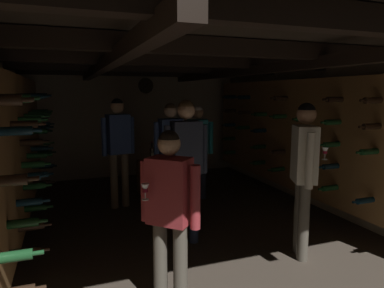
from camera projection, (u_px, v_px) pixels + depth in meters
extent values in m
plane|color=#473D33|center=(183.00, 224.00, 4.90)|extent=(8.40, 8.40, 0.00)
cube|color=beige|center=(136.00, 123.00, 7.72)|extent=(4.72, 0.06, 2.35)
cube|color=beige|center=(321.00, 135.00, 5.52)|extent=(0.06, 6.40, 2.35)
cube|color=black|center=(182.00, 51.00, 4.55)|extent=(4.72, 6.52, 0.06)
cube|color=black|center=(339.00, 18.00, 1.97)|extent=(4.60, 0.14, 0.16)
cube|color=black|center=(229.00, 47.00, 3.27)|extent=(4.60, 0.14, 0.16)
cube|color=black|center=(182.00, 60.00, 4.57)|extent=(4.60, 0.14, 0.16)
cube|color=black|center=(156.00, 68.00, 5.87)|extent=(4.60, 0.14, 0.16)
cube|color=black|center=(139.00, 72.00, 7.17)|extent=(4.60, 0.14, 0.16)
cube|color=black|center=(102.00, 67.00, 4.23)|extent=(0.12, 6.40, 0.12)
cube|color=black|center=(251.00, 71.00, 4.94)|extent=(0.12, 6.40, 0.12)
cylinder|color=white|center=(146.00, 86.00, 7.64)|extent=(0.31, 0.02, 0.31)
cylinder|color=#2D2314|center=(146.00, 86.00, 7.63)|extent=(0.34, 0.01, 0.34)
cube|color=black|center=(146.00, 86.00, 7.62)|extent=(0.06, 0.01, 0.10)
cube|color=black|center=(146.00, 86.00, 7.62)|extent=(0.12, 0.01, 0.13)
cube|color=olive|center=(9.00, 151.00, 4.14)|extent=(0.32, 5.50, 1.80)
cylinder|color=black|center=(41.00, 288.00, 2.39)|extent=(0.07, 0.03, 0.03)
cylinder|color=black|center=(23.00, 253.00, 2.91)|extent=(0.28, 0.07, 0.07)
cylinder|color=black|center=(45.00, 249.00, 2.97)|extent=(0.07, 0.03, 0.03)
cylinder|color=black|center=(29.00, 227.00, 3.47)|extent=(0.28, 0.07, 0.07)
cylinder|color=black|center=(48.00, 225.00, 3.53)|extent=(0.07, 0.03, 0.03)
cylinder|color=#143819|center=(34.00, 208.00, 4.03)|extent=(0.28, 0.07, 0.07)
cylinder|color=#143819|center=(50.00, 207.00, 4.09)|extent=(0.07, 0.03, 0.03)
cylinder|color=black|center=(40.00, 183.00, 5.16)|extent=(0.28, 0.07, 0.07)
cylinder|color=black|center=(53.00, 182.00, 5.22)|extent=(0.07, 0.03, 0.03)
cylinder|color=#0F2838|center=(45.00, 167.00, 6.31)|extent=(0.28, 0.07, 0.07)
cylinder|color=#0F2838|center=(55.00, 166.00, 6.37)|extent=(0.07, 0.03, 0.03)
cylinder|color=#194723|center=(10.00, 257.00, 2.29)|extent=(0.28, 0.07, 0.07)
cylinder|color=#194723|center=(39.00, 253.00, 2.35)|extent=(0.07, 0.03, 0.03)
cylinder|color=#143819|center=(21.00, 223.00, 2.87)|extent=(0.28, 0.07, 0.07)
cylinder|color=#143819|center=(43.00, 221.00, 2.93)|extent=(0.07, 0.03, 0.03)
cylinder|color=#0F2838|center=(28.00, 202.00, 3.43)|extent=(0.28, 0.07, 0.07)
cylinder|color=#0F2838|center=(47.00, 200.00, 3.49)|extent=(0.07, 0.03, 0.03)
cylinder|color=#194723|center=(33.00, 186.00, 4.01)|extent=(0.28, 0.07, 0.07)
cylinder|color=#194723|center=(49.00, 185.00, 4.07)|extent=(0.07, 0.03, 0.03)
cylinder|color=#0F2838|center=(36.00, 175.00, 4.57)|extent=(0.28, 0.07, 0.07)
cylinder|color=#0F2838|center=(51.00, 174.00, 4.63)|extent=(0.07, 0.03, 0.03)
cylinder|color=#0F2838|center=(39.00, 166.00, 5.13)|extent=(0.28, 0.07, 0.07)
cylinder|color=#0F2838|center=(52.00, 165.00, 5.19)|extent=(0.07, 0.03, 0.03)
cylinder|color=#143819|center=(44.00, 153.00, 6.26)|extent=(0.28, 0.07, 0.07)
cylinder|color=#143819|center=(54.00, 152.00, 6.32)|extent=(0.07, 0.03, 0.03)
cylinder|color=#0F2838|center=(26.00, 177.00, 3.38)|extent=(0.28, 0.07, 0.07)
cylinder|color=#0F2838|center=(45.00, 176.00, 3.44)|extent=(0.07, 0.03, 0.03)
cylinder|color=#194723|center=(31.00, 165.00, 3.97)|extent=(0.28, 0.07, 0.07)
cylinder|color=#194723|center=(48.00, 164.00, 4.03)|extent=(0.07, 0.03, 0.03)
cylinder|color=#194723|center=(35.00, 156.00, 4.54)|extent=(0.28, 0.07, 0.07)
cylinder|color=#194723|center=(50.00, 155.00, 4.60)|extent=(0.07, 0.03, 0.03)
cylinder|color=#0F2838|center=(38.00, 149.00, 5.10)|extent=(0.28, 0.07, 0.07)
cylinder|color=#0F2838|center=(51.00, 148.00, 5.16)|extent=(0.07, 0.03, 0.03)
cylinder|color=#143819|center=(41.00, 143.00, 5.65)|extent=(0.28, 0.07, 0.07)
cylinder|color=#143819|center=(52.00, 143.00, 5.71)|extent=(0.07, 0.03, 0.03)
cylinder|color=black|center=(4.00, 181.00, 2.21)|extent=(0.28, 0.07, 0.07)
cylinder|color=black|center=(34.00, 179.00, 2.27)|extent=(0.07, 0.03, 0.03)
cylinder|color=black|center=(30.00, 142.00, 3.94)|extent=(0.28, 0.07, 0.07)
cylinder|color=black|center=(46.00, 142.00, 4.00)|extent=(0.07, 0.03, 0.03)
cylinder|color=#194723|center=(37.00, 131.00, 5.06)|extent=(0.28, 0.07, 0.07)
cylinder|color=#194723|center=(50.00, 131.00, 5.12)|extent=(0.07, 0.03, 0.03)
cylinder|color=#0F2838|center=(40.00, 128.00, 5.63)|extent=(0.28, 0.07, 0.07)
cylinder|color=#0F2838|center=(51.00, 127.00, 5.69)|extent=(0.07, 0.03, 0.03)
cylinder|color=#0F2838|center=(42.00, 124.00, 6.18)|extent=(0.28, 0.07, 0.07)
cylinder|color=#0F2838|center=(52.00, 124.00, 6.24)|extent=(0.07, 0.03, 0.03)
cylinder|color=#0F2838|center=(13.00, 131.00, 2.75)|extent=(0.28, 0.07, 0.07)
cylinder|color=#0F2838|center=(37.00, 130.00, 2.81)|extent=(0.07, 0.03, 0.03)
cylinder|color=black|center=(22.00, 124.00, 3.33)|extent=(0.28, 0.07, 0.07)
cylinder|color=black|center=(42.00, 124.00, 3.39)|extent=(0.07, 0.03, 0.03)
cylinder|color=#194723|center=(28.00, 120.00, 3.88)|extent=(0.28, 0.07, 0.07)
cylinder|color=#194723|center=(45.00, 120.00, 3.94)|extent=(0.07, 0.03, 0.03)
cylinder|color=#194723|center=(32.00, 116.00, 4.46)|extent=(0.28, 0.07, 0.07)
cylinder|color=#194723|center=(47.00, 116.00, 4.52)|extent=(0.07, 0.03, 0.03)
cylinder|color=#143819|center=(36.00, 114.00, 5.01)|extent=(0.28, 0.07, 0.07)
cylinder|color=#143819|center=(49.00, 114.00, 5.07)|extent=(0.07, 0.03, 0.03)
cylinder|color=#143819|center=(39.00, 112.00, 5.59)|extent=(0.28, 0.07, 0.07)
cylinder|color=#143819|center=(50.00, 111.00, 5.65)|extent=(0.07, 0.03, 0.03)
cylinder|color=black|center=(28.00, 100.00, 2.21)|extent=(0.07, 0.03, 0.03)
cylinder|color=#194723|center=(11.00, 98.00, 2.70)|extent=(0.28, 0.07, 0.07)
cylinder|color=#194723|center=(35.00, 98.00, 2.76)|extent=(0.07, 0.03, 0.03)
cylinder|color=#0F2838|center=(26.00, 97.00, 3.84)|extent=(0.28, 0.07, 0.07)
cylinder|color=#0F2838|center=(43.00, 97.00, 3.90)|extent=(0.07, 0.03, 0.03)
cylinder|color=#0F2838|center=(31.00, 96.00, 4.41)|extent=(0.28, 0.07, 0.07)
cylinder|color=#0F2838|center=(46.00, 96.00, 4.47)|extent=(0.07, 0.03, 0.03)
cylinder|color=#0F2838|center=(35.00, 96.00, 4.98)|extent=(0.28, 0.07, 0.07)
cylinder|color=#0F2838|center=(48.00, 96.00, 5.04)|extent=(0.07, 0.03, 0.03)
cylinder|color=#0F2838|center=(38.00, 96.00, 5.54)|extent=(0.28, 0.07, 0.07)
cylinder|color=#0F2838|center=(49.00, 96.00, 5.60)|extent=(0.07, 0.03, 0.03)
cube|color=olive|center=(27.00, 211.00, 4.30)|extent=(0.02, 5.50, 0.02)
cube|color=olive|center=(26.00, 191.00, 4.26)|extent=(0.02, 5.50, 0.02)
cube|color=olive|center=(24.00, 171.00, 4.23)|extent=(0.02, 5.50, 0.02)
cube|color=olive|center=(23.00, 150.00, 4.19)|extent=(0.02, 5.50, 0.02)
cube|color=olive|center=(21.00, 129.00, 4.15)|extent=(0.02, 5.50, 0.02)
cube|color=olive|center=(19.00, 107.00, 4.11)|extent=(0.02, 5.50, 0.02)
cube|color=olive|center=(18.00, 86.00, 4.08)|extent=(0.02, 5.50, 0.02)
cube|color=olive|center=(305.00, 136.00, 5.60)|extent=(0.32, 5.50, 1.80)
cylinder|color=#0F2838|center=(366.00, 200.00, 4.19)|extent=(0.28, 0.07, 0.07)
cylinder|color=#0F2838|center=(355.00, 202.00, 4.13)|extent=(0.07, 0.03, 0.03)
cylinder|color=#194723|center=(331.00, 188.00, 4.74)|extent=(0.28, 0.07, 0.07)
cylinder|color=#194723|center=(321.00, 189.00, 4.68)|extent=(0.07, 0.03, 0.03)
cylinder|color=#143819|center=(279.00, 169.00, 5.89)|extent=(0.28, 0.07, 0.07)
cylinder|color=#143819|center=(270.00, 170.00, 5.83)|extent=(0.07, 0.03, 0.03)
cylinder|color=#194723|center=(260.00, 163.00, 6.45)|extent=(0.28, 0.07, 0.07)
cylinder|color=#194723|center=(252.00, 163.00, 6.39)|extent=(0.07, 0.03, 0.03)
cylinder|color=#194723|center=(231.00, 152.00, 7.57)|extent=(0.28, 0.07, 0.07)
cylinder|color=#194723|center=(223.00, 153.00, 7.51)|extent=(0.07, 0.03, 0.03)
cylinder|color=#0F2838|center=(332.00, 166.00, 4.70)|extent=(0.28, 0.07, 0.07)
cylinder|color=#0F2838|center=(321.00, 167.00, 4.64)|extent=(0.07, 0.03, 0.03)
cylinder|color=#194723|center=(303.00, 158.00, 5.26)|extent=(0.28, 0.07, 0.07)
cylinder|color=#194723|center=(294.00, 159.00, 5.20)|extent=(0.07, 0.03, 0.03)
cylinder|color=black|center=(280.00, 152.00, 5.84)|extent=(0.28, 0.07, 0.07)
cylinder|color=black|center=(271.00, 153.00, 5.78)|extent=(0.07, 0.03, 0.03)
cylinder|color=#143819|center=(260.00, 147.00, 6.40)|extent=(0.28, 0.07, 0.07)
cylinder|color=#143819|center=(252.00, 147.00, 6.35)|extent=(0.07, 0.03, 0.03)
cylinder|color=#143819|center=(231.00, 139.00, 7.54)|extent=(0.28, 0.07, 0.07)
cylinder|color=#143819|center=(223.00, 139.00, 7.48)|extent=(0.07, 0.03, 0.03)
cylinder|color=#194723|center=(370.00, 152.00, 4.09)|extent=(0.28, 0.07, 0.07)
cylinder|color=#194723|center=(359.00, 152.00, 4.03)|extent=(0.07, 0.03, 0.03)
cylinder|color=#194723|center=(333.00, 144.00, 4.67)|extent=(0.28, 0.07, 0.07)
cylinder|color=#194723|center=(322.00, 145.00, 4.61)|extent=(0.07, 0.03, 0.03)
cylinder|color=#0F2838|center=(303.00, 139.00, 5.23)|extent=(0.28, 0.07, 0.07)
cylinder|color=#0F2838|center=(294.00, 139.00, 5.17)|extent=(0.07, 0.03, 0.03)
cylinder|color=#0F2838|center=(261.00, 131.00, 6.36)|extent=(0.28, 0.07, 0.07)
cylinder|color=#0F2838|center=(252.00, 131.00, 6.30)|extent=(0.07, 0.03, 0.03)
cylinder|color=#194723|center=(244.00, 127.00, 6.94)|extent=(0.28, 0.07, 0.07)
cylinder|color=#194723|center=(237.00, 128.00, 6.88)|extent=(0.07, 0.03, 0.03)
cylinder|color=#0F2838|center=(231.00, 125.00, 7.50)|extent=(0.28, 0.07, 0.07)
cylinder|color=#0F2838|center=(223.00, 125.00, 7.44)|extent=(0.07, 0.03, 0.03)
cylinder|color=black|center=(373.00, 126.00, 4.04)|extent=(0.28, 0.07, 0.07)
cylinder|color=black|center=(361.00, 127.00, 3.98)|extent=(0.07, 0.03, 0.03)
cylinder|color=#194723|center=(334.00, 122.00, 4.63)|extent=(0.28, 0.07, 0.07)
cylinder|color=#194723|center=(323.00, 122.00, 4.57)|extent=(0.07, 0.03, 0.03)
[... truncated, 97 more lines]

